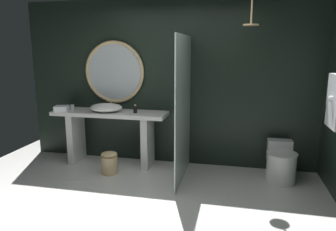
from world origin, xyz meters
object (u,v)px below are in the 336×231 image
round_wall_mirror (114,72)px  rain_shower_head (251,22)px  vessel_sink (106,107)px  toilet (281,163)px  tumbler_cup (72,107)px  soap_dispenser (135,109)px  waste_bin (109,163)px  folded_hand_towel (62,109)px

round_wall_mirror → rain_shower_head: rain_shower_head is taller
vessel_sink → rain_shower_head: (2.14, -0.19, 1.24)m
vessel_sink → toilet: vessel_sink is taller
tumbler_cup → toilet: 3.33m
round_wall_mirror → soap_dispenser: bearing=-32.6°
rain_shower_head → toilet: 1.99m
soap_dispenser → waste_bin: bearing=-128.6°
soap_dispenser → round_wall_mirror: size_ratio=0.14×
waste_bin → folded_hand_towel: (-0.89, 0.26, 0.74)m
rain_shower_head → tumbler_cup: bearing=175.3°
round_wall_mirror → vessel_sink: bearing=-100.5°
folded_hand_towel → toilet: bearing=0.4°
vessel_sink → tumbler_cup: 0.61m
toilet → vessel_sink: bearing=177.8°
tumbler_cup → soap_dispenser: soap_dispenser is taller
tumbler_cup → round_wall_mirror: bearing=19.8°
vessel_sink → toilet: (2.66, -0.10, -0.68)m
toilet → rain_shower_head: bearing=-170.0°
soap_dispenser → toilet: size_ratio=0.23×
round_wall_mirror → waste_bin: bearing=-78.2°
vessel_sink → rain_shower_head: 2.49m
vessel_sink → folded_hand_towel: size_ratio=2.49×
soap_dispenser → waste_bin: (-0.30, -0.37, -0.76)m
tumbler_cup → waste_bin: size_ratio=0.26×
waste_bin → toilet: bearing=6.5°
soap_dispenser → folded_hand_towel: bearing=-174.4°
waste_bin → rain_shower_head: bearing=5.6°
tumbler_cup → rain_shower_head: (2.75, -0.22, 1.27)m
rain_shower_head → toilet: bearing=10.0°
vessel_sink → round_wall_mirror: round_wall_mirror is taller
tumbler_cup → round_wall_mirror: (0.65, 0.24, 0.56)m
tumbler_cup → round_wall_mirror: 0.89m
vessel_sink → rain_shower_head: rain_shower_head is taller
folded_hand_towel → round_wall_mirror: bearing=27.6°
vessel_sink → waste_bin: vessel_sink is taller
round_wall_mirror → waste_bin: round_wall_mirror is taller
rain_shower_head → waste_bin: rain_shower_head is taller
vessel_sink → rain_shower_head: bearing=-5.2°
tumbler_cup → rain_shower_head: rain_shower_head is taller
rain_shower_head → folded_hand_towel: bearing=178.6°
tumbler_cup → soap_dispenser: 1.09m
toilet → folded_hand_towel: folded_hand_towel is taller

